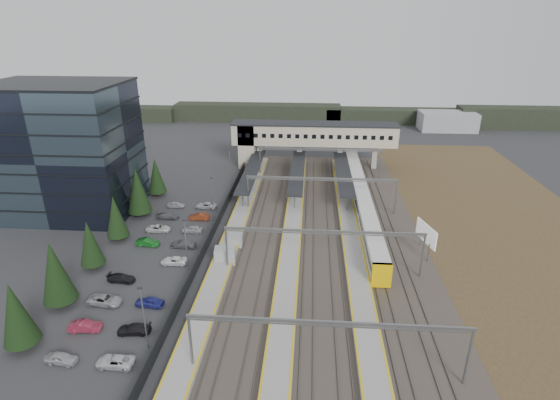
# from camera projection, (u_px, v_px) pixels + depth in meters

# --- Properties ---
(ground) EXTENTS (220.00, 220.00, 0.00)m
(ground) POSITION_uv_depth(u_px,v_px,m) (249.00, 245.00, 72.12)
(ground) COLOR #2B2B2D
(ground) RESTS_ON ground
(office_building) EXTENTS (24.30, 18.30, 24.30)m
(office_building) POSITION_uv_depth(u_px,v_px,m) (64.00, 149.00, 80.92)
(office_building) COLOR #34434F
(office_building) RESTS_ON ground
(conifer_row) EXTENTS (4.42, 49.82, 9.50)m
(conifer_row) POSITION_uv_depth(u_px,v_px,m) (105.00, 225.00, 68.19)
(conifer_row) COLOR black
(conifer_row) RESTS_ON ground
(car_park) EXTENTS (10.56, 44.49, 1.28)m
(car_park) POSITION_uv_depth(u_px,v_px,m) (156.00, 259.00, 66.81)
(car_park) COLOR #A9A8AD
(car_park) RESTS_ON ground
(lampposts) EXTENTS (0.50, 53.25, 8.07)m
(lampposts) POSITION_uv_depth(u_px,v_px,m) (201.00, 217.00, 72.15)
(lampposts) COLOR slate
(lampposts) RESTS_ON ground
(fence) EXTENTS (0.08, 90.00, 2.00)m
(fence) POSITION_uv_depth(u_px,v_px,m) (216.00, 225.00, 76.78)
(fence) COLOR #26282B
(fence) RESTS_ON ground
(relay_cabin_near) EXTENTS (3.31, 2.58, 2.58)m
(relay_cabin_near) POSITION_uv_depth(u_px,v_px,m) (225.00, 256.00, 66.24)
(relay_cabin_near) COLOR #97999B
(relay_cabin_near) RESTS_ON ground
(relay_cabin_far) EXTENTS (2.43, 2.07, 2.13)m
(relay_cabin_far) POSITION_uv_depth(u_px,v_px,m) (235.00, 241.00, 71.28)
(relay_cabin_far) COLOR #97999B
(relay_cabin_far) RESTS_ON ground
(rail_corridor) EXTENTS (34.00, 90.00, 0.92)m
(rail_corridor) POSITION_uv_depth(u_px,v_px,m) (306.00, 232.00, 75.98)
(rail_corridor) COLOR #3A342D
(rail_corridor) RESTS_ON ground
(canopies) EXTENTS (23.10, 30.00, 3.28)m
(canopies) POSITION_uv_depth(u_px,v_px,m) (297.00, 171.00, 95.00)
(canopies) COLOR black
(canopies) RESTS_ON ground
(footbridge) EXTENTS (40.40, 6.40, 11.20)m
(footbridge) POSITION_uv_depth(u_px,v_px,m) (303.00, 136.00, 107.23)
(footbridge) COLOR tan
(footbridge) RESTS_ON ground
(gantries) EXTENTS (28.40, 62.28, 7.17)m
(gantries) POSITION_uv_depth(u_px,v_px,m) (322.00, 207.00, 71.77)
(gantries) COLOR slate
(gantries) RESTS_ON ground
(train) EXTENTS (2.75, 57.45, 3.46)m
(train) POSITION_uv_depth(u_px,v_px,m) (361.00, 198.00, 85.82)
(train) COLOR silver
(train) RESTS_ON ground
(billboard) EXTENTS (1.75, 5.88, 5.16)m
(billboard) POSITION_uv_depth(u_px,v_px,m) (426.00, 235.00, 68.01)
(billboard) COLOR slate
(billboard) RESTS_ON ground
(scrub_east) EXTENTS (34.00, 120.00, 0.06)m
(scrub_east) POSITION_uv_depth(u_px,v_px,m) (517.00, 240.00, 73.67)
(scrub_east) COLOR #453820
(scrub_east) RESTS_ON ground
(treeline_far) EXTENTS (170.00, 19.00, 7.00)m
(treeline_far) POSITION_uv_depth(u_px,v_px,m) (351.00, 115.00, 154.35)
(treeline_far) COLOR black
(treeline_far) RESTS_ON ground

